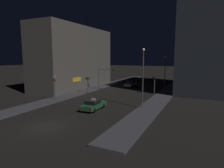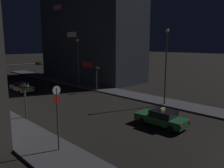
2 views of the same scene
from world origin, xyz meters
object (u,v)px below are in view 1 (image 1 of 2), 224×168
taxi (94,105)px  street_lamp_near_block (143,74)px  sign_pole_left (55,85)px  far_car (131,84)px  street_lamp_far_block (165,67)px  traffic_light_overhead (105,74)px  traffic_light_left_kerb (88,82)px  traffic_light_right_kerb (155,81)px

taxi → street_lamp_near_block: (5.95, 3.52, 4.28)m
sign_pole_left → street_lamp_near_block: (14.70, 1.51, 2.34)m
far_car → street_lamp_far_block: size_ratio=0.59×
traffic_light_overhead → far_car: bearing=68.1°
taxi → street_lamp_far_block: 21.22m
taxi → far_car: (-2.59, 21.95, -0.00)m
far_car → traffic_light_left_kerb: size_ratio=1.33×
taxi → sign_pole_left: size_ratio=1.07×
taxi → traffic_light_left_kerb: 12.44m
street_lamp_near_block → sign_pole_left: bearing=-174.1°
traffic_light_overhead → street_lamp_near_block: (11.61, -10.78, 1.40)m
taxi → traffic_light_overhead: (-5.66, 14.30, 2.88)m
traffic_light_left_kerb → taxi: bearing=-53.4°
traffic_light_right_kerb → street_lamp_near_block: street_lamp_near_block is taller
traffic_light_left_kerb → traffic_light_right_kerb: (12.46, 4.41, 0.24)m
far_car → traffic_light_overhead: 8.73m
traffic_light_left_kerb → far_car: bearing=68.5°
taxi → sign_pole_left: (-8.75, 2.01, 1.94)m
traffic_light_overhead → traffic_light_right_kerb: size_ratio=1.33×
traffic_light_left_kerb → traffic_light_right_kerb: 13.22m
traffic_light_left_kerb → sign_pole_left: sign_pole_left is taller
traffic_light_overhead → traffic_light_left_kerb: size_ratio=1.47×
far_car → street_lamp_far_block: 9.93m
traffic_light_right_kerb → sign_pole_left: bearing=-138.4°
taxi → sign_pole_left: bearing=167.1°
traffic_light_right_kerb → street_lamp_far_block: bearing=80.8°
traffic_light_left_kerb → sign_pole_left: bearing=-100.0°
street_lamp_far_block → traffic_light_left_kerb: bearing=-143.3°
far_car → street_lamp_far_block: (8.60, -2.10, 4.50)m
far_car → sign_pole_left: 20.96m
taxi → street_lamp_near_block: street_lamp_near_block is taller
far_car → sign_pole_left: bearing=-107.1°
taxi → traffic_light_left_kerb: size_ratio=1.34×
traffic_light_overhead → sign_pole_left: traffic_light_overhead is taller
traffic_light_overhead → street_lamp_near_block: street_lamp_near_block is taller
traffic_light_overhead → traffic_light_left_kerb: bearing=-110.9°
taxi → traffic_light_left_kerb: traffic_light_left_kerb is taller
taxi → traffic_light_right_kerb: traffic_light_right_kerb is taller
street_lamp_far_block → taxi: bearing=-106.8°
traffic_light_right_kerb → street_lamp_near_block: 11.06m
traffic_light_overhead → traffic_light_left_kerb: 4.87m
far_car → street_lamp_far_block: bearing=-13.7°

